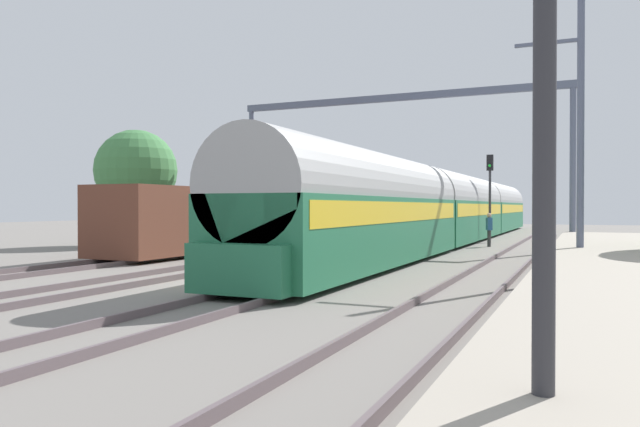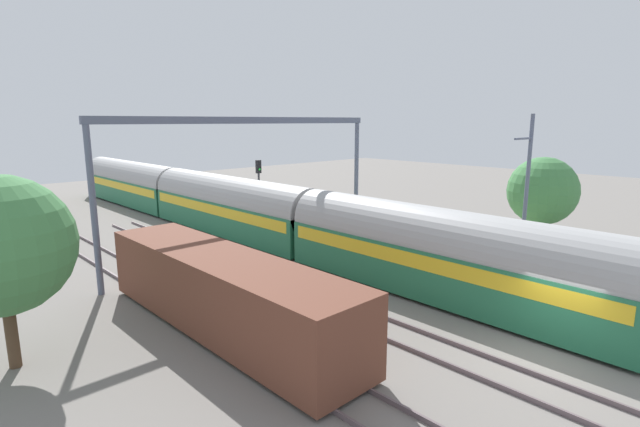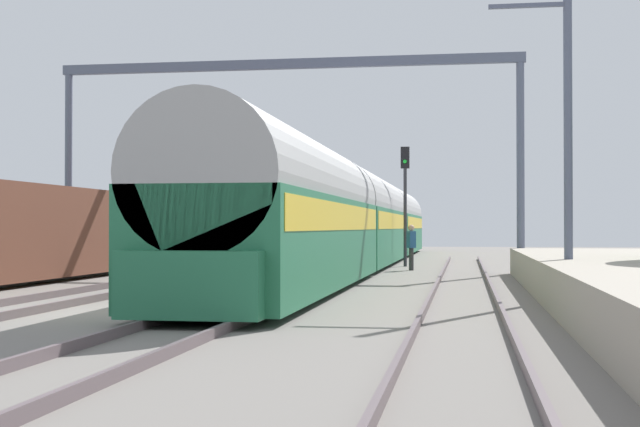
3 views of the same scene
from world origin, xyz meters
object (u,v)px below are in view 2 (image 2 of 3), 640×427
at_px(freight_car, 223,292).
at_px(person_crossing, 296,223).
at_px(catenary_gantry, 253,152).
at_px(railway_signal_far, 259,186).
at_px(passenger_train, 231,206).

relative_size(freight_car, person_crossing, 7.51).
xyz_separation_m(person_crossing, catenary_gantry, (-4.54, -1.66, 4.93)).
height_order(freight_car, railway_signal_far, railway_signal_far).
relative_size(person_crossing, railway_signal_far, 0.35).
distance_m(freight_car, person_crossing, 14.04).
relative_size(freight_car, catenary_gantry, 0.75).
relative_size(passenger_train, catenary_gantry, 2.83).
bearing_deg(freight_car, passenger_train, 55.73).
relative_size(railway_signal_far, catenary_gantry, 0.29).
distance_m(person_crossing, railway_signal_far, 4.08).
relative_size(freight_car, railway_signal_far, 2.60).
xyz_separation_m(passenger_train, freight_car, (-8.67, -12.72, -0.50)).
relative_size(passenger_train, person_crossing, 28.44).
bearing_deg(person_crossing, passenger_train, 6.24).
height_order(passenger_train, catenary_gantry, catenary_gantry).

